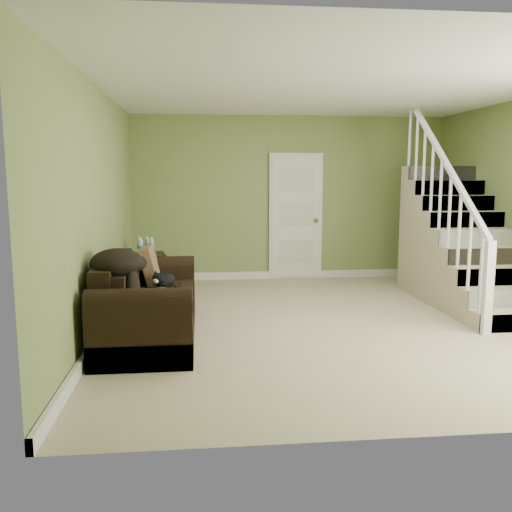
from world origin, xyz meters
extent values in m
cube|color=tan|center=(0.00, 0.00, 0.00)|extent=(5.00, 5.50, 0.01)
cube|color=white|center=(0.00, 0.00, 2.60)|extent=(5.00, 5.50, 0.01)
cube|color=olive|center=(0.00, 2.75, 1.30)|extent=(5.00, 0.04, 2.60)
cube|color=olive|center=(0.00, -2.75, 1.30)|extent=(5.00, 0.04, 2.60)
cube|color=olive|center=(-2.50, 0.00, 1.30)|extent=(0.04, 5.50, 2.60)
cube|color=white|center=(0.00, 2.72, 0.06)|extent=(5.00, 0.04, 0.12)
cube|color=white|center=(-2.47, 0.00, 0.06)|extent=(0.04, 5.50, 0.12)
cube|color=white|center=(0.10, 2.71, 1.01)|extent=(0.86, 0.05, 2.02)
cube|color=white|center=(0.10, 2.69, 1.00)|extent=(0.78, 0.04, 1.96)
sphere|color=olive|center=(0.42, 2.65, 0.95)|extent=(0.07, 0.07, 0.07)
cylinder|color=white|center=(1.55, -0.46, 0.65)|extent=(0.04, 0.04, 0.90)
cube|color=tan|center=(2.00, -0.19, 0.20)|extent=(1.00, 0.27, 0.40)
cylinder|color=white|center=(1.55, -0.19, 0.85)|extent=(0.04, 0.04, 0.90)
cube|color=tan|center=(2.00, 0.08, 0.30)|extent=(1.00, 0.27, 0.60)
cylinder|color=white|center=(1.55, 0.08, 1.05)|extent=(0.04, 0.04, 0.90)
cube|color=tan|center=(2.00, 0.35, 0.40)|extent=(1.00, 0.27, 0.80)
cylinder|color=white|center=(1.55, 0.35, 1.25)|extent=(0.04, 0.04, 0.90)
cube|color=tan|center=(2.00, 0.62, 0.50)|extent=(1.00, 0.27, 1.00)
cylinder|color=white|center=(1.55, 0.62, 1.45)|extent=(0.04, 0.04, 0.90)
cube|color=tan|center=(2.00, 0.89, 0.60)|extent=(1.00, 0.27, 1.20)
cylinder|color=white|center=(1.55, 0.89, 1.65)|extent=(0.04, 0.04, 0.90)
cube|color=tan|center=(2.00, 1.16, 0.70)|extent=(1.00, 0.27, 1.40)
cylinder|color=white|center=(1.55, 1.16, 1.85)|extent=(0.04, 0.04, 0.90)
cube|color=tan|center=(2.00, 1.43, 0.80)|extent=(1.00, 0.27, 1.60)
cylinder|color=white|center=(1.55, 1.43, 2.05)|extent=(0.04, 0.04, 0.90)
cube|color=tan|center=(2.00, 1.70, 0.90)|extent=(1.00, 0.27, 1.80)
cylinder|color=white|center=(1.55, 1.70, 2.25)|extent=(0.04, 0.04, 0.90)
cube|color=white|center=(1.55, -0.62, 0.50)|extent=(0.09, 0.09, 1.00)
cube|color=white|center=(1.55, 0.62, 1.90)|extent=(0.06, 2.46, 1.84)
cube|color=black|center=(-1.97, -0.36, 0.12)|extent=(0.91, 2.10, 0.24)
cube|color=black|center=(-1.87, -0.36, 0.34)|extent=(0.69, 1.59, 0.21)
cube|color=black|center=(-1.97, -1.29, 0.30)|extent=(0.91, 0.24, 0.59)
cube|color=black|center=(-1.97, 0.57, 0.30)|extent=(0.91, 0.24, 0.59)
cylinder|color=black|center=(-1.97, -1.29, 0.59)|extent=(0.91, 0.24, 0.24)
cylinder|color=black|center=(-1.97, 0.57, 0.59)|extent=(0.91, 0.24, 0.24)
cube|color=black|center=(-2.33, -0.36, 0.53)|extent=(0.19, 1.62, 0.60)
cube|color=black|center=(-2.18, -0.36, 0.61)|extent=(0.13, 1.57, 0.33)
cube|color=black|center=(-2.18, 1.66, 0.30)|extent=(0.57, 0.57, 0.59)
cylinder|color=silver|center=(-2.26, 1.60, 0.69)|extent=(0.06, 0.06, 0.20)
cylinder|color=blue|center=(-2.26, 1.60, 0.69)|extent=(0.07, 0.07, 0.05)
cylinder|color=white|center=(-2.26, 1.60, 0.81)|extent=(0.03, 0.03, 0.03)
cylinder|color=silver|center=(-2.11, 1.64, 0.69)|extent=(0.06, 0.06, 0.20)
cylinder|color=blue|center=(-2.11, 1.64, 0.69)|extent=(0.07, 0.07, 0.05)
cylinder|color=white|center=(-2.11, 1.64, 0.81)|extent=(0.03, 0.03, 0.03)
cylinder|color=silver|center=(-2.18, 1.76, 0.69)|extent=(0.06, 0.06, 0.20)
cylinder|color=blue|center=(-2.18, 1.76, 0.69)|extent=(0.07, 0.07, 0.05)
cylinder|color=white|center=(-2.18, 1.76, 0.81)|extent=(0.03, 0.03, 0.03)
cylinder|color=silver|center=(-2.29, 1.74, 0.69)|extent=(0.06, 0.06, 0.20)
cylinder|color=blue|center=(-2.29, 1.74, 0.69)|extent=(0.07, 0.07, 0.05)
cylinder|color=white|center=(-2.29, 1.74, 0.81)|extent=(0.03, 0.03, 0.03)
ellipsoid|color=black|center=(-1.82, -0.06, 0.53)|extent=(0.29, 0.36, 0.17)
ellipsoid|color=white|center=(-1.82, -0.13, 0.50)|extent=(0.14, 0.16, 0.09)
sphere|color=black|center=(-1.82, -0.22, 0.59)|extent=(0.15, 0.15, 0.12)
ellipsoid|color=white|center=(-1.82, -0.27, 0.57)|extent=(0.07, 0.07, 0.05)
cone|color=black|center=(-1.86, -0.21, 0.65)|extent=(0.06, 0.06, 0.05)
cone|color=black|center=(-1.79, -0.21, 0.65)|extent=(0.06, 0.06, 0.05)
cylinder|color=black|center=(-1.74, 0.06, 0.47)|extent=(0.07, 0.24, 0.03)
ellipsoid|color=yellow|center=(-1.74, -0.62, 0.48)|extent=(0.15, 0.22, 0.06)
cube|color=#513020|center=(-2.00, 0.27, 0.63)|extent=(0.24, 0.48, 0.49)
ellipsoid|color=black|center=(-2.22, -0.78, 0.86)|extent=(0.60, 0.72, 0.26)
camera|label=1|loc=(-1.44, -5.89, 1.67)|focal=38.00mm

